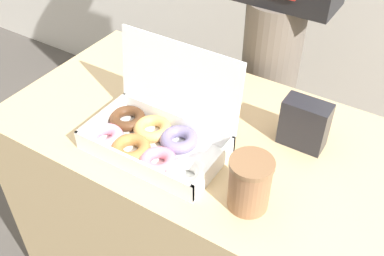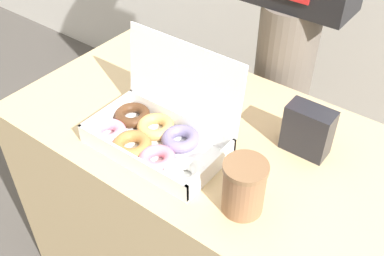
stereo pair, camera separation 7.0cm
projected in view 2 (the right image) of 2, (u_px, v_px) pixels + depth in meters
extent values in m
cube|color=tan|center=(210.00, 222.00, 1.44)|extent=(1.15, 0.61, 0.77)
cube|color=white|center=(157.00, 147.00, 1.14)|extent=(0.35, 0.20, 0.01)
cube|color=white|center=(108.00, 114.00, 1.21)|extent=(0.01, 0.20, 0.05)
cube|color=white|center=(211.00, 169.00, 1.05)|extent=(0.01, 0.20, 0.05)
cube|color=white|center=(130.00, 161.00, 1.07)|extent=(0.35, 0.01, 0.05)
cube|color=white|center=(180.00, 120.00, 1.19)|extent=(0.35, 0.01, 0.05)
cube|color=white|center=(183.00, 79.00, 1.12)|extent=(0.35, 0.03, 0.20)
torus|color=pink|center=(108.00, 132.00, 1.16)|extent=(0.13, 0.13, 0.03)
torus|color=#4C2D19|center=(132.00, 115.00, 1.22)|extent=(0.14, 0.14, 0.03)
torus|color=#A87038|center=(132.00, 145.00, 1.12)|extent=(0.12, 0.12, 0.03)
torus|color=tan|center=(156.00, 127.00, 1.18)|extent=(0.14, 0.14, 0.03)
torus|color=pink|center=(157.00, 159.00, 1.09)|extent=(0.12, 0.12, 0.03)
torus|color=slate|center=(180.00, 139.00, 1.14)|extent=(0.12, 0.12, 0.03)
torus|color=white|center=(184.00, 174.00, 1.05)|extent=(0.12, 0.12, 0.03)
cylinder|color=#8C6042|center=(244.00, 189.00, 0.96)|extent=(0.09, 0.09, 0.12)
cylinder|color=brown|center=(246.00, 167.00, 0.92)|extent=(0.10, 0.10, 0.01)
cube|color=#232328|center=(308.00, 130.00, 1.10)|extent=(0.12, 0.06, 0.13)
cylinder|color=#665B51|center=(275.00, 126.00, 1.67)|extent=(0.20, 0.20, 0.96)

